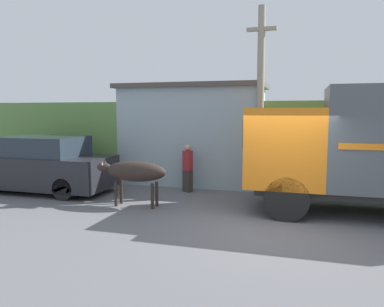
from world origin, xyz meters
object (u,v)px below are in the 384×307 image
object	(u,v)px
brown_cow	(135,172)
utility_pole	(260,98)
parked_suv	(40,165)
pedestrian_on_hill	(188,166)

from	to	relation	value
brown_cow	utility_pole	xyz separation A→B (m)	(3.09, 2.52, 2.04)
parked_suv	utility_pole	size ratio (longest dim) A/B	0.83
parked_suv	pedestrian_on_hill	xyz separation A→B (m)	(4.60, 1.30, -0.02)
brown_cow	parked_suv	bearing A→B (deg)	160.07
brown_cow	pedestrian_on_hill	distance (m)	2.32
brown_cow	pedestrian_on_hill	xyz separation A→B (m)	(0.85, 2.15, -0.11)
utility_pole	pedestrian_on_hill	bearing A→B (deg)	-170.76
pedestrian_on_hill	utility_pole	bearing A→B (deg)	-142.25
brown_cow	pedestrian_on_hill	bearing A→B (deg)	61.26
parked_suv	utility_pole	world-z (taller)	utility_pole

